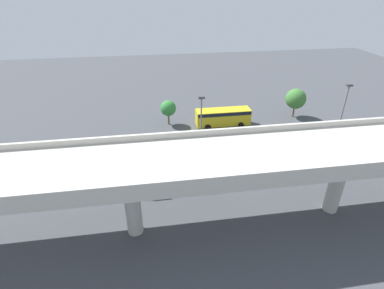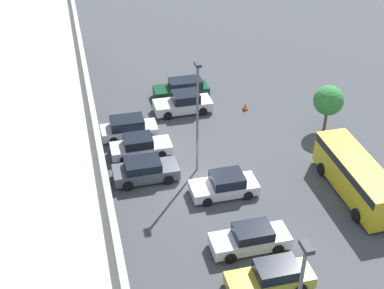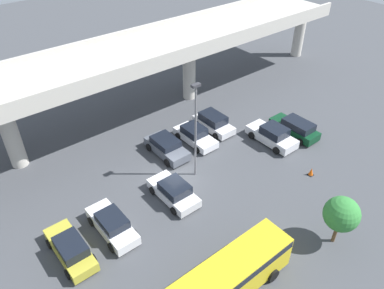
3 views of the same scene
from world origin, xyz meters
name	(u,v)px [view 2 (image 2 of 3)]	position (x,y,z in m)	size (l,w,h in m)	color
ground_plane	(195,183)	(0.00, 0.00, 0.00)	(118.87, 118.87, 0.00)	#424449
highway_overpass	(31,122)	(0.00, 9.91, 6.36)	(56.83, 7.39, 7.71)	#BCB7AD
parked_car_0	(272,277)	(-9.85, -1.75, 0.72)	(1.96, 4.74, 1.56)	gold
parked_car_1	(251,239)	(-6.77, -1.63, 0.71)	(2.01, 4.66, 1.53)	silver
parked_car_2	(225,185)	(-1.51, -1.65, 0.69)	(2.20, 4.47, 1.51)	silver
parked_car_3	(145,170)	(1.34, 3.23, 0.74)	(2.17, 4.50, 1.53)	#515660
parked_car_4	(140,146)	(4.44, 3.06, 0.69)	(2.09, 4.47, 1.52)	silver
parked_car_5	(128,128)	(7.13, 3.54, 0.76)	(2.09, 4.34, 1.59)	silver
parked_car_6	(184,103)	(9.85, -1.48, 0.78)	(2.21, 4.81, 1.72)	silver
parked_car_7	(182,88)	(12.51, -1.99, 0.76)	(2.06, 4.77, 1.58)	#0C381E
shuttle_bus	(356,175)	(-3.58, -9.99, 1.53)	(8.09, 2.56, 2.56)	gold
lamp_post_near_aisle	(197,111)	(1.53, -0.52, 4.83)	(0.70, 0.35, 8.28)	slate
tree_front_right	(329,100)	(4.42, -11.72, 2.59)	(2.34, 2.34, 3.77)	brown
traffic_cone	(245,106)	(8.87, -6.59, 0.33)	(0.44, 0.44, 0.70)	black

